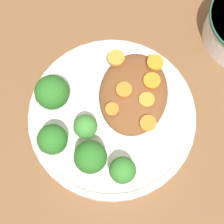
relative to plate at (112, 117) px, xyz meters
The scene contains 15 objects.
ground_plane 0.01m from the plate, ahead, with size 4.00×4.00×0.00m, color brown.
plate is the anchor object (origin of this frame).
stew_mound 0.05m from the plate, 37.61° to the right, with size 0.13×0.10×0.03m, color brown.
broccoli_floret_0 0.08m from the plate, 167.68° to the left, with size 0.04×0.04×0.06m.
broccoli_floret_1 0.05m from the plate, 134.51° to the left, with size 0.03×0.03×0.04m.
broccoli_floret_2 0.10m from the plate, 129.35° to the left, with size 0.04×0.04×0.06m.
broccoli_floret_3 0.09m from the plate, 85.76° to the left, with size 0.05×0.05×0.06m.
broccoli_floret_4 0.09m from the plate, 160.88° to the right, with size 0.04×0.04×0.05m.
carrot_slice_0 0.08m from the plate, ahead, with size 0.02×0.02×0.01m, color orange.
carrot_slice_1 0.10m from the plate, 31.82° to the right, with size 0.02×0.02×0.01m, color orange.
carrot_slice_2 0.06m from the plate, 64.06° to the right, with size 0.02×0.02×0.00m, color orange.
carrot_slice_3 0.04m from the plate, 87.34° to the right, with size 0.02×0.02×0.01m, color orange.
carrot_slice_4 0.08m from the plate, 43.56° to the right, with size 0.02×0.02×0.01m, color orange.
carrot_slice_5 0.06m from the plate, 102.30° to the right, with size 0.02×0.02×0.00m, color orange.
carrot_slice_6 0.05m from the plate, 20.98° to the right, with size 0.02×0.02×0.01m, color orange.
Camera 1 is at (-0.16, -0.03, 0.53)m, focal length 60.00 mm.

